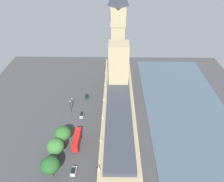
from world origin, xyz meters
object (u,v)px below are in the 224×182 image
object	(u,v)px
clock_tower	(118,31)
car_silver_far_end	(82,115)
street_lamp_under_trees	(70,104)
double_decker_bus_corner	(77,140)
plane_tree_leading	(50,165)
pedestrian_opposite_hall	(97,170)
car_dark_green_kerbside	(87,97)
street_lamp_near_tower	(72,101)
car_white_midblock	(74,171)
plane_tree_trailing	(63,134)
parliament_building	(118,107)
plane_tree_by_river_gate	(55,146)

from	to	relation	value
clock_tower	car_silver_far_end	xyz separation A→B (m)	(17.52, 38.21, -29.29)
street_lamp_under_trees	double_decker_bus_corner	bearing A→B (deg)	106.20
car_silver_far_end	plane_tree_leading	bearing A→B (deg)	83.10
pedestrian_opposite_hall	clock_tower	bearing A→B (deg)	-51.66
car_dark_green_kerbside	street_lamp_near_tower	bearing A→B (deg)	-123.73
car_white_midblock	street_lamp_under_trees	size ratio (longest dim) A/B	0.62
car_silver_far_end	plane_tree_trailing	xyz separation A→B (m)	(4.75, 19.74, 6.88)
clock_tower	parliament_building	bearing A→B (deg)	90.11
clock_tower	car_white_midblock	size ratio (longest dim) A/B	14.11
car_silver_far_end	pedestrian_opposite_hall	world-z (taller)	car_silver_far_end
plane_tree_trailing	plane_tree_by_river_gate	distance (m)	6.38
plane_tree_trailing	plane_tree_by_river_gate	xyz separation A→B (m)	(1.64, 6.14, -0.58)
double_decker_bus_corner	car_white_midblock	world-z (taller)	double_decker_bus_corner
double_decker_bus_corner	plane_tree_by_river_gate	size ratio (longest dim) A/B	1.05
plane_tree_by_river_gate	plane_tree_leading	distance (m)	8.20
double_decker_bus_corner	plane_tree_trailing	world-z (taller)	plane_tree_trailing
clock_tower	street_lamp_near_tower	size ratio (longest dim) A/B	10.00
car_silver_far_end	plane_tree_by_river_gate	size ratio (longest dim) A/B	0.47
plane_tree_leading	double_decker_bus_corner	bearing A→B (deg)	-112.53
parliament_building	car_silver_far_end	distance (m)	20.13
parliament_building	car_silver_far_end	world-z (taller)	parliament_building
plane_tree_by_river_gate	street_lamp_under_trees	bearing A→B (deg)	-90.68
street_lamp_near_tower	plane_tree_trailing	bearing A→B (deg)	92.14
car_dark_green_kerbside	plane_tree_by_river_gate	xyz separation A→B (m)	(7.04, 41.34, 6.30)
car_dark_green_kerbside	street_lamp_under_trees	world-z (taller)	street_lamp_under_trees
pedestrian_opposite_hall	plane_tree_leading	world-z (taller)	plane_tree_leading
plane_tree_by_river_gate	plane_tree_leading	world-z (taller)	plane_tree_by_river_gate
car_silver_far_end	street_lamp_under_trees	size ratio (longest dim) A/B	0.70
clock_tower	car_white_midblock	world-z (taller)	clock_tower
plane_tree_leading	plane_tree_by_river_gate	bearing A→B (deg)	-90.26
parliament_building	street_lamp_near_tower	distance (m)	26.60
car_dark_green_kerbside	double_decker_bus_corner	bearing A→B (deg)	-87.51
pedestrian_opposite_hall	plane_tree_by_river_gate	bearing A→B (deg)	25.78
parliament_building	street_lamp_near_tower	size ratio (longest dim) A/B	13.45
street_lamp_near_tower	double_decker_bus_corner	bearing A→B (deg)	103.45
double_decker_bus_corner	street_lamp_under_trees	world-z (taller)	street_lamp_under_trees
clock_tower	street_lamp_near_tower	world-z (taller)	clock_tower
car_silver_far_end	plane_tree_trailing	distance (m)	21.44
plane_tree_trailing	clock_tower	bearing A→B (deg)	-111.02
double_decker_bus_corner	plane_tree_trailing	size ratio (longest dim) A/B	0.99
clock_tower	car_dark_green_kerbside	bearing A→B (deg)	53.45
plane_tree_trailing	street_lamp_under_trees	distance (m)	23.51
parliament_building	plane_tree_leading	size ratio (longest dim) A/B	8.13
plane_tree_trailing	plane_tree_leading	xyz separation A→B (m)	(1.67, 14.33, -1.06)
pedestrian_opposite_hall	plane_tree_by_river_gate	distance (m)	17.96
double_decker_bus_corner	pedestrian_opposite_hall	xyz separation A→B (m)	(-9.21, 13.36, -1.92)
car_white_midblock	pedestrian_opposite_hall	world-z (taller)	car_white_midblock
pedestrian_opposite_hall	car_dark_green_kerbside	bearing A→B (deg)	-34.42
clock_tower	car_silver_far_end	distance (m)	51.23
car_dark_green_kerbside	car_white_midblock	size ratio (longest dim) A/B	1.09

